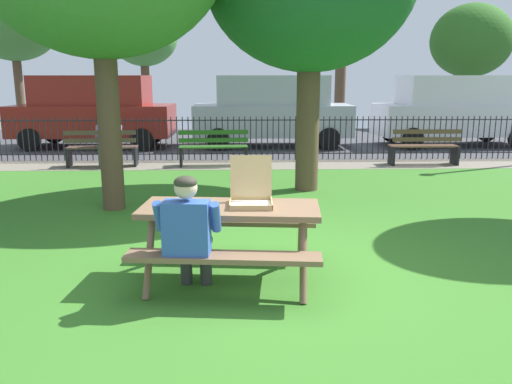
{
  "coord_description": "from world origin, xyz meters",
  "views": [
    {
      "loc": [
        -0.33,
        -5.29,
        2.05
      ],
      "look_at": [
        -0.15,
        0.52,
        0.75
      ],
      "focal_mm": 36.3,
      "sensor_mm": 36.0,
      "label": 1
    }
  ],
  "objects_px": {
    "pizza_box_open": "(251,193)",
    "far_tree_center": "(342,24)",
    "parked_car_center": "(455,109)",
    "park_bench_right": "(424,147)",
    "park_bench_center": "(214,148)",
    "parked_car_left": "(272,109)",
    "picnic_table_foreground": "(230,222)",
    "far_tree_midright": "(471,41)",
    "far_tree_midleft": "(143,36)",
    "adult_at_table": "(189,230)",
    "parked_car_far_left": "(93,110)",
    "far_tree_left": "(12,19)",
    "park_bench_left": "(102,149)",
    "person_on_park_bench": "(108,138)"
  },
  "relations": [
    {
      "from": "pizza_box_open",
      "to": "far_tree_center",
      "type": "relative_size",
      "value": 0.09
    },
    {
      "from": "parked_car_center",
      "to": "far_tree_center",
      "type": "distance_m",
      "value": 7.35
    },
    {
      "from": "parked_car_center",
      "to": "park_bench_right",
      "type": "bearing_deg",
      "value": -121.25
    },
    {
      "from": "park_bench_center",
      "to": "parked_car_left",
      "type": "bearing_deg",
      "value": 65.31
    },
    {
      "from": "picnic_table_foreground",
      "to": "parked_car_left",
      "type": "height_order",
      "value": "parked_car_left"
    },
    {
      "from": "parked_car_left",
      "to": "far_tree_midright",
      "type": "xyz_separation_m",
      "value": [
        8.56,
        6.31,
        2.36
      ]
    },
    {
      "from": "picnic_table_foreground",
      "to": "park_bench_center",
      "type": "xyz_separation_m",
      "value": [
        -0.51,
        6.93,
        -0.18
      ]
    },
    {
      "from": "pizza_box_open",
      "to": "far_tree_midleft",
      "type": "xyz_separation_m",
      "value": [
        -3.96,
        16.58,
        2.77
      ]
    },
    {
      "from": "picnic_table_foreground",
      "to": "parked_car_left",
      "type": "bearing_deg",
      "value": 84.12
    },
    {
      "from": "park_bench_center",
      "to": "far_tree_midright",
      "type": "distance_m",
      "value": 14.39
    },
    {
      "from": "adult_at_table",
      "to": "park_bench_right",
      "type": "xyz_separation_m",
      "value": [
        4.83,
        7.4,
        -0.24
      ]
    },
    {
      "from": "adult_at_table",
      "to": "far_tree_midleft",
      "type": "distance_m",
      "value": 17.73
    },
    {
      "from": "park_bench_right",
      "to": "park_bench_center",
      "type": "bearing_deg",
      "value": 180.0
    },
    {
      "from": "adult_at_table",
      "to": "far_tree_midright",
      "type": "height_order",
      "value": "far_tree_midright"
    },
    {
      "from": "adult_at_table",
      "to": "park_bench_center",
      "type": "xyz_separation_m",
      "value": [
        -0.14,
        7.4,
        -0.24
      ]
    },
    {
      "from": "parked_car_far_left",
      "to": "far_tree_center",
      "type": "distance_m",
      "value": 10.97
    },
    {
      "from": "adult_at_table",
      "to": "parked_car_center",
      "type": "height_order",
      "value": "parked_car_center"
    },
    {
      "from": "parked_car_left",
      "to": "far_tree_left",
      "type": "xyz_separation_m",
      "value": [
        -9.94,
        6.31,
        3.18
      ]
    },
    {
      "from": "park_bench_left",
      "to": "far_tree_midright",
      "type": "distance_m",
      "value": 16.31
    },
    {
      "from": "pizza_box_open",
      "to": "far_tree_midright",
      "type": "distance_m",
      "value": 19.24
    },
    {
      "from": "adult_at_table",
      "to": "person_on_park_bench",
      "type": "relative_size",
      "value": 1.0
    },
    {
      "from": "parked_car_far_left",
      "to": "person_on_park_bench",
      "type": "bearing_deg",
      "value": -69.94
    },
    {
      "from": "adult_at_table",
      "to": "far_tree_left",
      "type": "distance_m",
      "value": 19.48
    },
    {
      "from": "far_tree_midleft",
      "to": "pizza_box_open",
      "type": "bearing_deg",
      "value": -76.57
    },
    {
      "from": "far_tree_midright",
      "to": "adult_at_table",
      "type": "bearing_deg",
      "value": -120.25
    },
    {
      "from": "parked_car_far_left",
      "to": "far_tree_left",
      "type": "xyz_separation_m",
      "value": [
        -4.69,
        6.31,
        3.18
      ]
    },
    {
      "from": "pizza_box_open",
      "to": "parked_car_far_left",
      "type": "relative_size",
      "value": 0.11
    },
    {
      "from": "picnic_table_foreground",
      "to": "parked_car_center",
      "type": "height_order",
      "value": "parked_car_center"
    },
    {
      "from": "person_on_park_bench",
      "to": "parked_car_far_left",
      "type": "height_order",
      "value": "parked_car_far_left"
    },
    {
      "from": "picnic_table_foreground",
      "to": "park_bench_right",
      "type": "relative_size",
      "value": 1.2
    },
    {
      "from": "park_bench_left",
      "to": "park_bench_center",
      "type": "distance_m",
      "value": 2.58
    },
    {
      "from": "person_on_park_bench",
      "to": "far_tree_midright",
      "type": "xyz_separation_m",
      "value": [
        12.56,
        9.73,
        2.8
      ]
    },
    {
      "from": "park_bench_right",
      "to": "parked_car_center",
      "type": "relative_size",
      "value": 0.34
    },
    {
      "from": "adult_at_table",
      "to": "park_bench_right",
      "type": "bearing_deg",
      "value": 56.88
    },
    {
      "from": "adult_at_table",
      "to": "person_on_park_bench",
      "type": "distance_m",
      "value": 7.84
    },
    {
      "from": "picnic_table_foreground",
      "to": "pizza_box_open",
      "type": "distance_m",
      "value": 0.37
    },
    {
      "from": "picnic_table_foreground",
      "to": "parked_car_far_left",
      "type": "distance_m",
      "value": 11.19
    },
    {
      "from": "park_bench_left",
      "to": "park_bench_center",
      "type": "relative_size",
      "value": 1.0
    },
    {
      "from": "picnic_table_foreground",
      "to": "far_tree_left",
      "type": "xyz_separation_m",
      "value": [
        -8.88,
        16.68,
        3.68
      ]
    },
    {
      "from": "park_bench_center",
      "to": "person_on_park_bench",
      "type": "relative_size",
      "value": 1.36
    },
    {
      "from": "pizza_box_open",
      "to": "far_tree_midright",
      "type": "relative_size",
      "value": 0.1
    },
    {
      "from": "park_bench_right",
      "to": "person_on_park_bench",
      "type": "height_order",
      "value": "person_on_park_bench"
    },
    {
      "from": "pizza_box_open",
      "to": "adult_at_table",
      "type": "xyz_separation_m",
      "value": [
        -0.59,
        -0.56,
        -0.23
      ]
    },
    {
      "from": "person_on_park_bench",
      "to": "park_bench_right",
      "type": "bearing_deg",
      "value": -0.15
    },
    {
      "from": "far_tree_midleft",
      "to": "park_bench_center",
      "type": "bearing_deg",
      "value": -71.65
    },
    {
      "from": "far_tree_left",
      "to": "far_tree_center",
      "type": "relative_size",
      "value": 1.11
    },
    {
      "from": "parked_car_left",
      "to": "far_tree_center",
      "type": "bearing_deg",
      "value": 63.09
    },
    {
      "from": "adult_at_table",
      "to": "person_on_park_bench",
      "type": "xyz_separation_m",
      "value": [
        -2.56,
        7.42,
        0.0
      ]
    },
    {
      "from": "adult_at_table",
      "to": "far_tree_midleft",
      "type": "xyz_separation_m",
      "value": [
        -3.37,
        17.14,
        2.99
      ]
    },
    {
      "from": "parked_car_far_left",
      "to": "far_tree_midleft",
      "type": "height_order",
      "value": "far_tree_midleft"
    }
  ]
}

